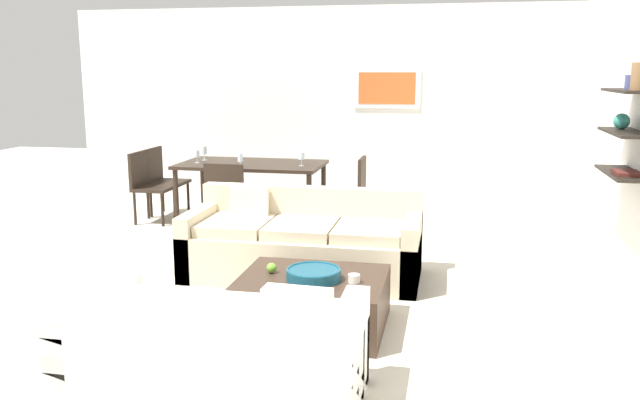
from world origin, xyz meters
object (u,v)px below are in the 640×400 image
Objects in this scene: coffee_table at (312,302)px; dining_chair_left_far at (163,177)px; dining_chair_foot at (228,196)px; loveseat_white at (216,357)px; apple_on_coffee_table at (272,268)px; wine_glass_foot at (240,158)px; dining_chair_right_near at (352,190)px; wine_glass_left_near at (197,154)px; dining_chair_left_near at (147,182)px; candle_jar at (354,279)px; decorative_bowl at (314,274)px; wine_glass_right_near at (302,156)px; wine_glass_left_far at (204,151)px; dining_table at (252,168)px; sofa_beige at (303,245)px.

coffee_table is 4.34m from dining_chair_left_far.
dining_chair_foot is (-1.43, 2.26, 0.31)m from coffee_table.
apple_on_coffee_table is at bearing 91.52° from loveseat_white.
dining_chair_right_near is at bearing 9.35° from wine_glass_foot.
wine_glass_foot is (0.66, -0.31, 0.01)m from wine_glass_left_near.
dining_chair_left_near is at bearing 132.71° from coffee_table.
dining_chair_left_near is at bearing 170.65° from wine_glass_foot.
candle_jar is 3.31m from wine_glass_foot.
wine_glass_left_near reaches higher than apple_on_coffee_table.
loveseat_white is 10.32× the size of wine_glass_left_near.
wine_glass_foot reaches higher than dining_chair_right_near.
wine_glass_foot reaches higher than dining_chair_left_far.
wine_glass_right_near is (-0.80, 3.08, 0.44)m from decorative_bowl.
dining_chair_foot is (-1.14, 3.49, 0.21)m from loveseat_white.
apple_on_coffee_table is at bearing -54.28° from dining_chair_left_far.
wine_glass_right_near reaches higher than wine_glass_left_near.
dining_chair_right_near is (0.14, 4.17, 0.21)m from loveseat_white.
coffee_table is 2.69m from dining_chair_foot.
loveseat_white reaches higher than apple_on_coffee_table.
wine_glass_foot reaches higher than dining_chair_foot.
wine_glass_left_far is (-2.11, 3.32, 0.44)m from decorative_bowl.
apple_on_coffee_table is (-0.32, 0.05, 0.23)m from coffee_table.
wine_glass_right_near is at bearing -10.06° from dining_chair_left_far.
candle_jar is at bearing 62.99° from loveseat_white.
apple_on_coffee_table is at bearing -63.27° from dining_chair_foot.
dining_table is at bearing 90.00° from wine_glass_foot.
coffee_table is at bearing -9.72° from apple_on_coffee_table.
candle_jar is 0.65m from apple_on_coffee_table.
dining_chair_right_near is 1.35m from wine_glass_foot.
wine_glass_right_near is at bearing 104.50° from decorative_bowl.
dining_chair_right_near is at bearing 93.30° from decorative_bowl.
loveseat_white is 4.56m from dining_table.
loveseat_white is 4.16m from wine_glass_foot.
decorative_bowl is 3.52m from dining_table.
sofa_beige is at bearing 105.99° from coffee_table.
wine_glass_right_near is (-0.62, 0.10, 0.36)m from dining_chair_right_near.
candle_jar is at bearing -8.92° from coffee_table.
wine_glass_left_near is (-0.66, 0.78, 0.35)m from dining_chair_foot.
wine_glass_left_far is (0.00, 0.24, 0.01)m from wine_glass_left_near.
decorative_bowl is 5.19× the size of apple_on_coffee_table.
candle_jar is 1.11× the size of apple_on_coffee_table.
candle_jar is 0.10× the size of dining_chair_right_near.
loveseat_white is 1.85× the size of dining_chair_right_near.
coffee_table is (0.34, -1.19, -0.10)m from sofa_beige.
sofa_beige reaches higher than coffee_table.
dining_chair_right_near is 2.00m from wine_glass_left_far.
apple_on_coffee_table is 2.89m from dining_chair_right_near.
dining_table is 0.69m from wine_glass_right_near.
dining_chair_foot is at bearing -130.18° from wine_glass_right_near.
wine_glass_left_far reaches higher than coffee_table.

